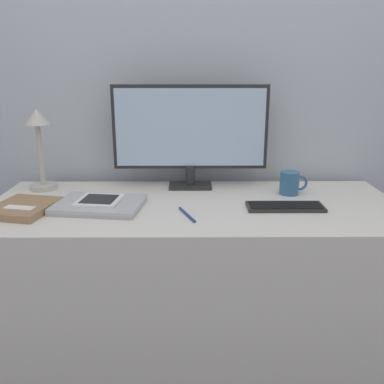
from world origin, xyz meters
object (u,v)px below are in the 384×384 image
ereader (99,200)px  coffee_mug (290,183)px  notebook (23,208)px  pen (187,214)px  monitor (190,132)px  laptop (99,205)px  desk_lamp (39,139)px  keyboard (285,207)px

ereader → coffee_mug: 0.74m
ereader → coffee_mug: bearing=12.8°
notebook → pen: (0.57, -0.05, -0.01)m
monitor → pen: monitor is taller
laptop → desk_lamp: bearing=138.8°
desk_lamp → coffee_mug: (1.00, -0.08, -0.16)m
ereader → desk_lamp: bearing=139.1°
laptop → ereader: 0.02m
laptop → ereader: ereader is taller
monitor → desk_lamp: monitor is taller
laptop → ereader: bearing=39.6°
coffee_mug → laptop: bearing=-167.1°
monitor → laptop: bearing=-140.6°
laptop → pen: 0.33m
monitor → coffee_mug: (0.39, -0.10, -0.19)m
ereader → coffee_mug: size_ratio=1.56×
monitor → keyboard: 0.49m
keyboard → ereader: 0.66m
monitor → desk_lamp: bearing=-177.6°
desk_lamp → notebook: desk_lamp is taller
monitor → coffee_mug: bearing=-14.8°
notebook → pen: bearing=-4.9°
ereader → monitor: bearing=39.4°
desk_lamp → coffee_mug: size_ratio=2.98×
laptop → monitor: bearing=39.4°
notebook → coffee_mug: (0.98, 0.20, 0.03)m
laptop → notebook: 0.26m
notebook → coffee_mug: 1.00m
ereader → laptop: bearing=-140.4°
desk_lamp → pen: bearing=-29.0°
monitor → desk_lamp: size_ratio=1.93×
pen → keyboard: bearing=12.0°
monitor → ereader: bearing=-140.6°
pen → monitor: bearing=88.1°
ereader → desk_lamp: size_ratio=0.53×
monitor → keyboard: bearing=-39.6°
coffee_mug → notebook: bearing=-168.4°
monitor → pen: size_ratio=4.46×
laptop → coffee_mug: coffee_mug is taller
ereader → notebook: 0.26m
coffee_mug → keyboard: bearing=-107.3°
notebook → pen: notebook is taller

